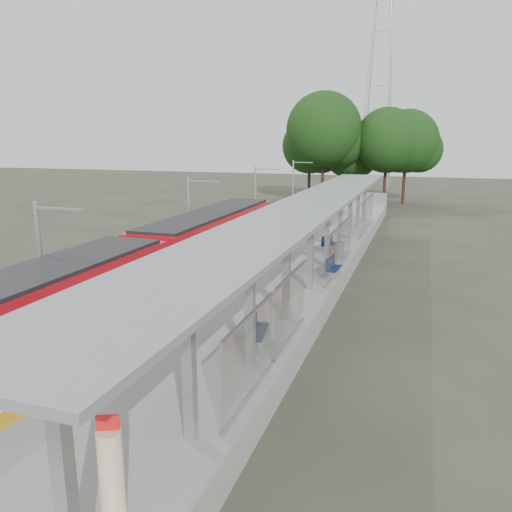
{
  "coord_description": "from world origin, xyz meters",
  "views": [
    {
      "loc": [
        6.55,
        -6.96,
        7.55
      ],
      "look_at": [
        -0.56,
        14.1,
        2.3
      ],
      "focal_mm": 35.0,
      "sensor_mm": 36.0,
      "label": 1
    }
  ],
  "objects_px": {
    "bench_near": "(256,328)",
    "bench_mid": "(333,266)",
    "bench_far": "(329,243)",
    "litter_bin": "(339,251)",
    "train": "(144,272)",
    "info_pillar_far": "(329,222)",
    "info_pillar_near": "(111,472)"
  },
  "relations": [
    {
      "from": "info_pillar_near",
      "to": "bench_mid",
      "type": "bearing_deg",
      "value": 63.62
    },
    {
      "from": "bench_near",
      "to": "info_pillar_near",
      "type": "height_order",
      "value": "info_pillar_near"
    },
    {
      "from": "bench_near",
      "to": "bench_mid",
      "type": "distance_m",
      "value": 8.98
    },
    {
      "from": "bench_far",
      "to": "info_pillar_far",
      "type": "distance_m",
      "value": 6.03
    },
    {
      "from": "train",
      "to": "litter_bin",
      "type": "relative_size",
      "value": 27.98
    },
    {
      "from": "bench_mid",
      "to": "bench_far",
      "type": "relative_size",
      "value": 0.98
    },
    {
      "from": "bench_mid",
      "to": "bench_far",
      "type": "bearing_deg",
      "value": 107.07
    },
    {
      "from": "bench_near",
      "to": "bench_far",
      "type": "distance_m",
      "value": 14.42
    },
    {
      "from": "train",
      "to": "bench_far",
      "type": "height_order",
      "value": "train"
    },
    {
      "from": "bench_far",
      "to": "litter_bin",
      "type": "xyz_separation_m",
      "value": [
        0.91,
        -1.73,
        -0.04
      ]
    },
    {
      "from": "bench_mid",
      "to": "litter_bin",
      "type": "height_order",
      "value": "bench_mid"
    },
    {
      "from": "bench_near",
      "to": "bench_mid",
      "type": "xyz_separation_m",
      "value": [
        0.91,
        8.93,
        -0.04
      ]
    },
    {
      "from": "bench_mid",
      "to": "bench_far",
      "type": "height_order",
      "value": "same"
    },
    {
      "from": "litter_bin",
      "to": "info_pillar_far",
      "type": "bearing_deg",
      "value": 104.51
    },
    {
      "from": "info_pillar_far",
      "to": "litter_bin",
      "type": "height_order",
      "value": "info_pillar_far"
    },
    {
      "from": "train",
      "to": "info_pillar_far",
      "type": "distance_m",
      "value": 17.53
    },
    {
      "from": "train",
      "to": "info_pillar_near",
      "type": "height_order",
      "value": "train"
    },
    {
      "from": "bench_near",
      "to": "bench_far",
      "type": "height_order",
      "value": "bench_near"
    },
    {
      "from": "bench_near",
      "to": "info_pillar_far",
      "type": "bearing_deg",
      "value": 85.2
    },
    {
      "from": "litter_bin",
      "to": "bench_far",
      "type": "bearing_deg",
      "value": 117.65
    },
    {
      "from": "bench_near",
      "to": "info_pillar_near",
      "type": "xyz_separation_m",
      "value": [
        0.0,
        -7.91,
        0.27
      ]
    },
    {
      "from": "bench_far",
      "to": "litter_bin",
      "type": "height_order",
      "value": "bench_far"
    },
    {
      "from": "train",
      "to": "bench_far",
      "type": "distance_m",
      "value": 12.43
    },
    {
      "from": "bench_mid",
      "to": "litter_bin",
      "type": "relative_size",
      "value": 1.53
    },
    {
      "from": "bench_far",
      "to": "bench_mid",
      "type": "bearing_deg",
      "value": -63.7
    },
    {
      "from": "bench_mid",
      "to": "info_pillar_near",
      "type": "height_order",
      "value": "info_pillar_near"
    },
    {
      "from": "info_pillar_near",
      "to": "litter_bin",
      "type": "bearing_deg",
      "value": 65.03
    },
    {
      "from": "train",
      "to": "info_pillar_far",
      "type": "bearing_deg",
      "value": 74.02
    },
    {
      "from": "info_pillar_near",
      "to": "info_pillar_far",
      "type": "distance_m",
      "value": 28.29
    },
    {
      "from": "train",
      "to": "bench_near",
      "type": "xyz_separation_m",
      "value": [
        6.21,
        -3.49,
        -0.48
      ]
    },
    {
      "from": "info_pillar_far",
      "to": "info_pillar_near",
      "type": "bearing_deg",
      "value": -74.96
    },
    {
      "from": "bench_far",
      "to": "info_pillar_near",
      "type": "relative_size",
      "value": 0.79
    }
  ]
}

